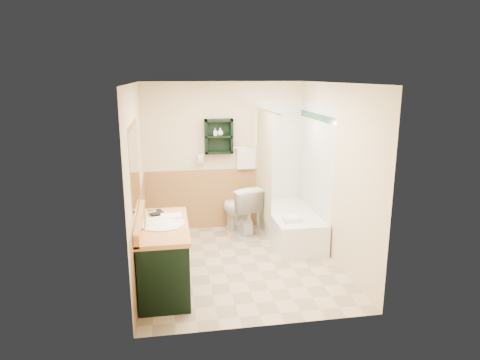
{
  "coord_description": "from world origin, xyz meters",
  "views": [
    {
      "loc": [
        -0.89,
        -5.29,
        2.5
      ],
      "look_at": [
        0.04,
        0.2,
        1.12
      ],
      "focal_mm": 32.0,
      "sensor_mm": 36.0,
      "label": 1
    }
  ],
  "objects_px": {
    "vanity": "(164,257)",
    "toilet": "(239,210)",
    "hair_dryer": "(200,158)",
    "bathtub": "(291,226)",
    "soap_bottle_b": "(220,133)",
    "wall_shelf": "(219,136)",
    "soap_bottle_a": "(215,134)",
    "vanity_book": "(149,206)"
  },
  "relations": [
    {
      "from": "wall_shelf",
      "to": "hair_dryer",
      "type": "bearing_deg",
      "value": 175.24
    },
    {
      "from": "vanity",
      "to": "toilet",
      "type": "distance_m",
      "value": 2.06
    },
    {
      "from": "wall_shelf",
      "to": "soap_bottle_b",
      "type": "relative_size",
      "value": 4.58
    },
    {
      "from": "bathtub",
      "to": "soap_bottle_b",
      "type": "relative_size",
      "value": 12.49
    },
    {
      "from": "toilet",
      "to": "soap_bottle_b",
      "type": "bearing_deg",
      "value": -61.57
    },
    {
      "from": "hair_dryer",
      "to": "soap_bottle_a",
      "type": "bearing_deg",
      "value": -6.98
    },
    {
      "from": "wall_shelf",
      "to": "vanity",
      "type": "xyz_separation_m",
      "value": [
        -0.89,
        -1.93,
        -1.14
      ]
    },
    {
      "from": "wall_shelf",
      "to": "vanity_book",
      "type": "bearing_deg",
      "value": -124.66
    },
    {
      "from": "soap_bottle_b",
      "to": "bathtub",
      "type": "bearing_deg",
      "value": -34.08
    },
    {
      "from": "vanity",
      "to": "soap_bottle_a",
      "type": "bearing_deg",
      "value": 66.43
    },
    {
      "from": "toilet",
      "to": "soap_bottle_a",
      "type": "height_order",
      "value": "soap_bottle_a"
    },
    {
      "from": "wall_shelf",
      "to": "vanity_book",
      "type": "relative_size",
      "value": 2.41
    },
    {
      "from": "toilet",
      "to": "vanity_book",
      "type": "relative_size",
      "value": 3.56
    },
    {
      "from": "vanity",
      "to": "toilet",
      "type": "bearing_deg",
      "value": 54.83
    },
    {
      "from": "vanity_book",
      "to": "bathtub",
      "type": "bearing_deg",
      "value": 6.08
    },
    {
      "from": "wall_shelf",
      "to": "vanity_book",
      "type": "height_order",
      "value": "wall_shelf"
    },
    {
      "from": "hair_dryer",
      "to": "soap_bottle_a",
      "type": "height_order",
      "value": "soap_bottle_a"
    },
    {
      "from": "bathtub",
      "to": "toilet",
      "type": "xyz_separation_m",
      "value": [
        -0.74,
        0.43,
        0.17
      ]
    },
    {
      "from": "vanity_book",
      "to": "soap_bottle_a",
      "type": "xyz_separation_m",
      "value": [
        1.0,
        1.53,
        0.66
      ]
    },
    {
      "from": "hair_dryer",
      "to": "soap_bottle_b",
      "type": "xyz_separation_m",
      "value": [
        0.32,
        -0.03,
        0.41
      ]
    },
    {
      "from": "soap_bottle_b",
      "to": "soap_bottle_a",
      "type": "bearing_deg",
      "value": 180.0
    },
    {
      "from": "wall_shelf",
      "to": "vanity",
      "type": "height_order",
      "value": "wall_shelf"
    },
    {
      "from": "vanity_book",
      "to": "soap_bottle_a",
      "type": "distance_m",
      "value": 1.95
    },
    {
      "from": "hair_dryer",
      "to": "toilet",
      "type": "height_order",
      "value": "hair_dryer"
    },
    {
      "from": "toilet",
      "to": "soap_bottle_a",
      "type": "distance_m",
      "value": 1.27
    },
    {
      "from": "wall_shelf",
      "to": "bathtub",
      "type": "bearing_deg",
      "value": -33.67
    },
    {
      "from": "hair_dryer",
      "to": "soap_bottle_a",
      "type": "xyz_separation_m",
      "value": [
        0.24,
        -0.03,
        0.39
      ]
    },
    {
      "from": "bathtub",
      "to": "soap_bottle_a",
      "type": "height_order",
      "value": "soap_bottle_a"
    },
    {
      "from": "bathtub",
      "to": "soap_bottle_b",
      "type": "bearing_deg",
      "value": 145.92
    },
    {
      "from": "bathtub",
      "to": "wall_shelf",
      "type": "bearing_deg",
      "value": 146.33
    },
    {
      "from": "hair_dryer",
      "to": "bathtub",
      "type": "relative_size",
      "value": 0.16
    },
    {
      "from": "toilet",
      "to": "vanity_book",
      "type": "distance_m",
      "value": 1.93
    },
    {
      "from": "toilet",
      "to": "bathtub",
      "type": "bearing_deg",
      "value": 130.73
    },
    {
      "from": "vanity_book",
      "to": "soap_bottle_b",
      "type": "height_order",
      "value": "soap_bottle_b"
    },
    {
      "from": "wall_shelf",
      "to": "soap_bottle_b",
      "type": "bearing_deg",
      "value": -12.27
    },
    {
      "from": "bathtub",
      "to": "soap_bottle_b",
      "type": "distance_m",
      "value": 1.83
    },
    {
      "from": "toilet",
      "to": "soap_bottle_a",
      "type": "xyz_separation_m",
      "value": [
        -0.34,
        0.25,
        1.19
      ]
    },
    {
      "from": "vanity",
      "to": "soap_bottle_b",
      "type": "xyz_separation_m",
      "value": [
        0.92,
        1.93,
        1.21
      ]
    },
    {
      "from": "vanity",
      "to": "toilet",
      "type": "xyz_separation_m",
      "value": [
        1.18,
        1.68,
        -0.01
      ]
    },
    {
      "from": "toilet",
      "to": "vanity_book",
      "type": "height_order",
      "value": "vanity_book"
    },
    {
      "from": "vanity_book",
      "to": "hair_dryer",
      "type": "bearing_deg",
      "value": 47.9
    },
    {
      "from": "bathtub",
      "to": "soap_bottle_a",
      "type": "xyz_separation_m",
      "value": [
        -1.08,
        0.68,
        1.36
      ]
    }
  ]
}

